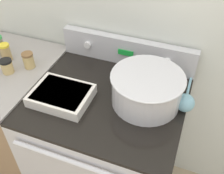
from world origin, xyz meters
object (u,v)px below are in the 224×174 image
object	(u,v)px
ladle	(185,102)
spice_jar_brown_cap	(28,60)
mixing_bowl	(147,88)
spice_jar_black_cap	(7,66)
casserole_dish	(61,95)
spice_jar_yellow_cap	(6,52)

from	to	relation	value
ladle	spice_jar_brown_cap	distance (m)	0.88
mixing_bowl	spice_jar_brown_cap	distance (m)	0.70
spice_jar_black_cap	mixing_bowl	bearing A→B (deg)	4.19
casserole_dish	spice_jar_black_cap	distance (m)	0.39
ladle	spice_jar_black_cap	distance (m)	0.97
casserole_dish	mixing_bowl	bearing A→B (deg)	18.82
spice_jar_brown_cap	spice_jar_black_cap	xyz separation A→B (m)	(-0.08, -0.08, -0.01)
ladle	spice_jar_yellow_cap	size ratio (longest dim) A/B	3.01
casserole_dish	spice_jar_black_cap	size ratio (longest dim) A/B	3.53
spice_jar_black_cap	spice_jar_yellow_cap	bearing A→B (deg)	129.46
casserole_dish	ladle	size ratio (longest dim) A/B	0.90
mixing_bowl	casserole_dish	bearing A→B (deg)	-161.18
spice_jar_yellow_cap	mixing_bowl	bearing A→B (deg)	-2.67
ladle	spice_jar_yellow_cap	distance (m)	1.05
ladle	spice_jar_brown_cap	world-z (taller)	spice_jar_brown_cap
ladle	spice_jar_black_cap	world-z (taller)	spice_jar_black_cap
spice_jar_brown_cap	spice_jar_black_cap	bearing A→B (deg)	-134.55
spice_jar_brown_cap	spice_jar_yellow_cap	size ratio (longest dim) A/B	0.87
spice_jar_brown_cap	spice_jar_yellow_cap	bearing A→B (deg)	175.80
spice_jar_yellow_cap	casserole_dish	bearing A→B (deg)	-20.79
ladle	spice_jar_yellow_cap	xyz separation A→B (m)	(-1.05, 0.02, 0.02)
ladle	spice_jar_yellow_cap	world-z (taller)	spice_jar_yellow_cap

